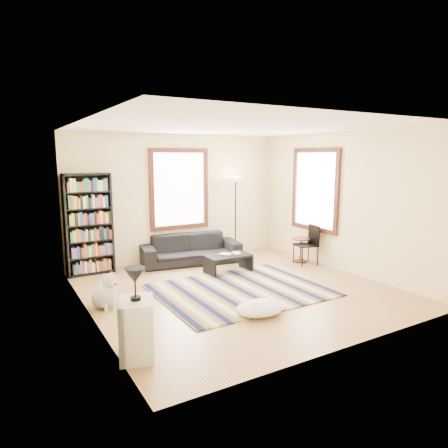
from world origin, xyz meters
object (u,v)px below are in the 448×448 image
side_table (301,250)px  folding_chair (306,245)px  coffee_table (228,264)px  floor_lamp (235,216)px  bookshelf (89,224)px  white_cabinet (137,329)px  floor_cushion (260,308)px  sofa (191,249)px  dog (103,290)px

side_table → folding_chair: 0.27m
folding_chair → coffee_table: bearing=178.6°
floor_lamp → bookshelf: bearing=177.0°
side_table → white_cabinet: white_cabinet is taller
floor_cushion → floor_lamp: floor_lamp is taller
bookshelf → white_cabinet: bearing=-94.3°
coffee_table → folding_chair: folding_chair is taller
sofa → dog: 2.88m
sofa → floor_cushion: bearing=-86.8°
coffee_table → floor_lamp: bearing=52.4°
side_table → folding_chair: size_ratio=0.63×
bookshelf → white_cabinet: (-0.28, -3.76, -0.65)m
white_cabinet → dog: bearing=108.6°
coffee_table → white_cabinet: white_cabinet is taller
bookshelf → coffee_table: size_ratio=2.22×
side_table → white_cabinet: 5.07m
bookshelf → floor_lamp: (3.29, -0.17, -0.07)m
bookshelf → floor_lamp: 3.30m
floor_cushion → white_cabinet: bearing=-170.3°
bookshelf → coffee_table: 2.87m
dog → floor_lamp: bearing=8.7°
coffee_table → side_table: size_ratio=1.67×
dog → sofa: bearing=18.1°
bookshelf → floor_lamp: bookshelf is taller
bookshelf → floor_lamp: size_ratio=1.08×
floor_lamp → side_table: (0.93, -1.26, -0.66)m
bookshelf → dog: 2.12m
floor_cushion → white_cabinet: size_ratio=1.11×
coffee_table → floor_cushion: (-0.71, -2.11, -0.08)m
floor_lamp → white_cabinet: floor_lamp is taller
sofa → folding_chair: bearing=-23.4°
floor_lamp → folding_chair: floor_lamp is taller
side_table → white_cabinet: (-4.50, -2.33, 0.08)m
coffee_table → floor_cushion: size_ratio=1.16×
coffee_table → floor_cushion: 2.23m
folding_chair → white_cabinet: folding_chair is taller
floor_cushion → floor_lamp: size_ratio=0.42×
dog → folding_chair: bearing=-14.0°
dog → coffee_table: bearing=-4.3°
side_table → white_cabinet: bearing=-152.6°
floor_cushion → side_table: (2.51, 1.99, 0.17)m
side_table → dog: dog is taller
floor_lamp → dog: bearing=-152.8°
side_table → coffee_table: bearing=176.2°
bookshelf → folding_chair: bearing=-21.5°
bookshelf → floor_cushion: size_ratio=2.57×
dog → floor_cushion: bearing=-55.0°
sofa → folding_chair: 2.51m
sofa → coffee_table: (0.34, -1.04, -0.13)m
sofa → bookshelf: size_ratio=1.07×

